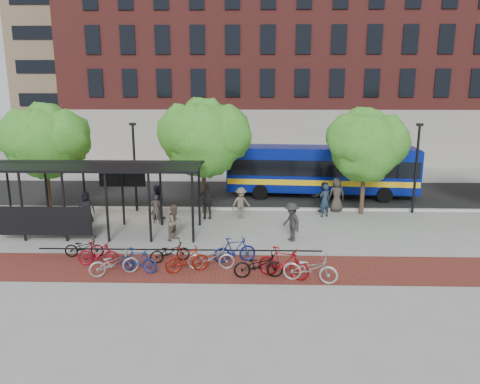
{
  "coord_description": "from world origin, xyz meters",
  "views": [
    {
      "loc": [
        -0.25,
        -22.64,
        7.31
      ],
      "look_at": [
        -0.9,
        1.75,
        1.6
      ],
      "focal_mm": 35.0,
      "sensor_mm": 36.0,
      "label": 1
    }
  ],
  "objects_px": {
    "bus": "(321,168)",
    "bike_7": "(235,250)",
    "bike_1": "(99,254)",
    "bike_5": "(187,259)",
    "pedestrian_4": "(207,201)",
    "pedestrian_1": "(156,209)",
    "pedestrian_7": "(325,200)",
    "tree_b": "(205,135)",
    "bike_0": "(84,247)",
    "bike_9": "(284,263)",
    "bus_shelter": "(91,174)",
    "bike_8": "(259,265)",
    "pedestrian_9": "(292,222)",
    "tree_a": "(46,139)",
    "tree_c": "(367,143)",
    "pedestrian_0": "(86,208)",
    "pedestrian_5": "(324,197)",
    "pedestrian_2": "(157,202)",
    "bike_2": "(114,263)",
    "bike_10": "(310,268)",
    "lamp_post_left": "(135,165)",
    "bike_3": "(138,260)",
    "pedestrian_6": "(337,195)",
    "pedestrian_3": "(241,203)",
    "bike_6": "(211,257)",
    "bike_4": "(170,252)",
    "pedestrian_8": "(175,222)"
  },
  "relations": [
    {
      "from": "bike_7",
      "to": "bike_9",
      "type": "distance_m",
      "value": 2.5
    },
    {
      "from": "lamp_post_left",
      "to": "bike_10",
      "type": "relative_size",
      "value": 2.48
    },
    {
      "from": "bike_0",
      "to": "bike_4",
      "type": "height_order",
      "value": "same"
    },
    {
      "from": "pedestrian_0",
      "to": "pedestrian_5",
      "type": "relative_size",
      "value": 1.01
    },
    {
      "from": "tree_a",
      "to": "bike_0",
      "type": "distance_m",
      "value": 9.31
    },
    {
      "from": "pedestrian_1",
      "to": "pedestrian_4",
      "type": "relative_size",
      "value": 0.81
    },
    {
      "from": "tree_c",
      "to": "bike_0",
      "type": "height_order",
      "value": "tree_c"
    },
    {
      "from": "pedestrian_4",
      "to": "pedestrian_7",
      "type": "distance_m",
      "value": 6.55
    },
    {
      "from": "bus",
      "to": "bike_7",
      "type": "distance_m",
      "value": 12.95
    },
    {
      "from": "pedestrian_6",
      "to": "pedestrian_1",
      "type": "bearing_deg",
      "value": 0.82
    },
    {
      "from": "tree_b",
      "to": "pedestrian_2",
      "type": "xyz_separation_m",
      "value": [
        -2.58,
        -1.33,
        -3.51
      ]
    },
    {
      "from": "pedestrian_3",
      "to": "lamp_post_left",
      "type": "bearing_deg",
      "value": 136.44
    },
    {
      "from": "bike_0",
      "to": "bike_3",
      "type": "relative_size",
      "value": 1.01
    },
    {
      "from": "bus",
      "to": "bike_2",
      "type": "relative_size",
      "value": 6.47
    },
    {
      "from": "bus",
      "to": "pedestrian_2",
      "type": "relative_size",
      "value": 6.49
    },
    {
      "from": "pedestrian_9",
      "to": "bike_7",
      "type": "bearing_deg",
      "value": -71.44
    },
    {
      "from": "bike_10",
      "to": "pedestrian_1",
      "type": "bearing_deg",
      "value": 58.95
    },
    {
      "from": "bike_4",
      "to": "pedestrian_7",
      "type": "xyz_separation_m",
      "value": [
        7.45,
        6.96,
        0.5
      ]
    },
    {
      "from": "bike_8",
      "to": "pedestrian_9",
      "type": "xyz_separation_m",
      "value": [
        1.6,
        4.34,
        0.42
      ]
    },
    {
      "from": "bike_8",
      "to": "tree_c",
      "type": "bearing_deg",
      "value": -38.72
    },
    {
      "from": "bike_6",
      "to": "pedestrian_2",
      "type": "distance_m",
      "value": 7.96
    },
    {
      "from": "bus_shelter",
      "to": "bus",
      "type": "bearing_deg",
      "value": 32.82
    },
    {
      "from": "tree_a",
      "to": "bike_5",
      "type": "bearing_deg",
      "value": -43.84
    },
    {
      "from": "bike_3",
      "to": "pedestrian_0",
      "type": "height_order",
      "value": "pedestrian_0"
    },
    {
      "from": "bike_1",
      "to": "bike_6",
      "type": "height_order",
      "value": "bike_1"
    },
    {
      "from": "pedestrian_4",
      "to": "pedestrian_6",
      "type": "bearing_deg",
      "value": 9.78
    },
    {
      "from": "bike_9",
      "to": "pedestrian_7",
      "type": "bearing_deg",
      "value": 4.16
    },
    {
      "from": "bike_0",
      "to": "bike_7",
      "type": "distance_m",
      "value": 6.49
    },
    {
      "from": "tree_b",
      "to": "bike_0",
      "type": "bearing_deg",
      "value": -122.1
    },
    {
      "from": "bike_5",
      "to": "pedestrian_2",
      "type": "relative_size",
      "value": 0.93
    },
    {
      "from": "tree_a",
      "to": "bus",
      "type": "height_order",
      "value": "tree_a"
    },
    {
      "from": "lamp_post_left",
      "to": "bus",
      "type": "height_order",
      "value": "lamp_post_left"
    },
    {
      "from": "tree_a",
      "to": "bike_8",
      "type": "distance_m",
      "value": 15.51
    },
    {
      "from": "pedestrian_9",
      "to": "tree_b",
      "type": "bearing_deg",
      "value": -165.67
    },
    {
      "from": "pedestrian_3",
      "to": "bike_10",
      "type": "bearing_deg",
      "value": -102.05
    },
    {
      "from": "bus_shelter",
      "to": "tree_a",
      "type": "bearing_deg",
      "value": 134.6
    },
    {
      "from": "bus",
      "to": "bike_4",
      "type": "relative_size",
      "value": 7.33
    },
    {
      "from": "pedestrian_7",
      "to": "bus_shelter",
      "type": "bearing_deg",
      "value": -14.43
    },
    {
      "from": "bike_5",
      "to": "pedestrian_4",
      "type": "relative_size",
      "value": 0.9
    },
    {
      "from": "pedestrian_0",
      "to": "tree_b",
      "type": "bearing_deg",
      "value": 3.74
    },
    {
      "from": "bike_1",
      "to": "bike_5",
      "type": "distance_m",
      "value": 3.73
    },
    {
      "from": "bike_5",
      "to": "bike_9",
      "type": "xyz_separation_m",
      "value": [
        3.77,
        -0.48,
        0.09
      ]
    },
    {
      "from": "bike_3",
      "to": "pedestrian_8",
      "type": "bearing_deg",
      "value": 4.86
    },
    {
      "from": "bus",
      "to": "pedestrian_0",
      "type": "height_order",
      "value": "bus"
    },
    {
      "from": "tree_b",
      "to": "lamp_post_left",
      "type": "bearing_deg",
      "value": 176.5
    },
    {
      "from": "bus_shelter",
      "to": "pedestrian_4",
      "type": "bearing_deg",
      "value": 26.26
    },
    {
      "from": "pedestrian_1",
      "to": "bike_9",
      "type": "bearing_deg",
      "value": 119.93
    },
    {
      "from": "bike_0",
      "to": "pedestrian_9",
      "type": "bearing_deg",
      "value": -77.49
    },
    {
      "from": "bike_3",
      "to": "bike_8",
      "type": "bearing_deg",
      "value": -77.95
    },
    {
      "from": "bike_5",
      "to": "pedestrian_3",
      "type": "height_order",
      "value": "pedestrian_3"
    }
  ]
}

